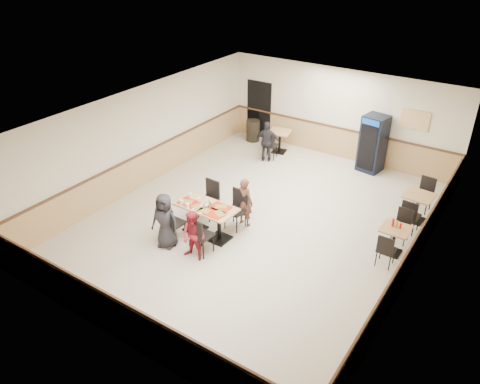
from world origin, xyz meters
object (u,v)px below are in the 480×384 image
Objects in this scene: diner_man_opposite at (245,202)px; side_table_near at (394,236)px; diner_woman_right at (194,236)px; main_table at (207,216)px; pepsi_cooler at (373,144)px; back_table at (280,138)px; trash_bin at (253,131)px; diner_woman_left at (165,221)px; side_table_far at (418,204)px; lone_diner at (267,142)px.

side_table_near is at bearing -158.53° from diner_man_opposite.
main_table is at bearing 108.12° from diner_woman_right.
side_table_near is at bearing -53.96° from pepsi_cooler.
pepsi_cooler reaches higher than diner_man_opposite.
main_table is 1.26× the size of diner_woman_right.
pepsi_cooler is at bearing 71.67° from main_table.
back_table is 3.17m from pepsi_cooler.
pepsi_cooler is at bearing 0.55° from trash_bin.
diner_woman_right is 1.63× the size of trash_bin.
diner_woman_left reaches higher than diner_woman_right.
pepsi_cooler is (1.77, 6.81, 0.29)m from diner_woman_right.
side_table_far is at bearing 31.72° from diner_woman_left.
trash_bin is (-1.77, 6.74, -0.33)m from diner_woman_left.
side_table_near is (5.15, -2.74, -0.23)m from lone_diner.
diner_man_opposite is 0.73× the size of pepsi_cooler.
back_table is at bearing 82.04° from diner_woman_left.
pepsi_cooler is at bearing 175.58° from lone_diner.
diner_woman_left reaches higher than diner_man_opposite.
diner_woman_left reaches higher than trash_bin.
diner_woman_left reaches higher than side_table_far.
diner_man_opposite is at bearing -143.99° from side_table_far.
lone_diner is 1.82m from trash_bin.
diner_woman_right is (0.89, -0.03, -0.08)m from diner_woman_left.
trash_bin is at bearing -170.26° from pepsi_cooler.
side_table_near is (4.69, 2.78, -0.25)m from diner_woman_left.
main_table is at bearing -139.40° from side_table_far.
side_table_far is at bearing 142.90° from lone_diner.
lone_diner reaches higher than trash_bin.
back_table is (-1.52, 4.52, -0.16)m from diner_man_opposite.
side_table_far is 5.52m from back_table.
back_table is (-5.20, 1.85, 0.00)m from side_table_far.
back_table is (-1.35, 6.41, -0.12)m from diner_woman_right.
diner_woman_right is 1.80× the size of side_table_near.
pepsi_cooler reaches higher than lone_diner.
lone_diner is 0.89m from back_table.
diner_woman_right reaches higher than main_table.
diner_woman_right reaches higher than side_table_near.
trash_bin is (-2.83, 4.87, -0.28)m from diner_man_opposite.
side_table_near is 0.82× the size of back_table.
diner_woman_left is 6.41m from back_table.
side_table_near is 0.38× the size of pepsi_cooler.
side_table_near is 0.91× the size of trash_bin.
diner_woman_left is 0.90m from diner_woman_right.
side_table_near is 1.77m from side_table_far.
diner_woman_right is 0.94× the size of diner_man_opposite.
diner_woman_right is 1.49× the size of back_table.
diner_woman_left is at bearing -149.39° from side_table_near.
main_table is 1.11× the size of diner_woman_left.
pepsi_cooler is (3.12, 0.39, 0.41)m from back_table.
back_table is at bearing -163.64° from pepsi_cooler.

